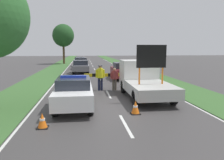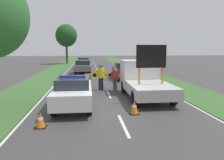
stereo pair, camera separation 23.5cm
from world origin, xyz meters
name	(u,v)px [view 2 (the right image)]	position (x,y,z in m)	size (l,w,h in m)	color
ground_plane	(114,106)	(0.00, 0.00, 0.00)	(160.00, 160.00, 0.00)	#3D3A3A
lane_markings	(98,72)	(0.00, 17.17, 0.00)	(8.19, 67.04, 0.01)	silver
grass_verge_left	(56,70)	(-5.69, 20.00, 0.01)	(3.10, 120.00, 0.03)	#38602D
grass_verge_right	(136,69)	(5.69, 20.00, 0.01)	(3.10, 120.00, 0.03)	#38602D
police_car	(73,91)	(-2.07, 0.00, 0.80)	(1.80, 4.67, 1.63)	white
work_truck	(143,79)	(2.07, 2.14, 1.07)	(2.29, 5.40, 3.14)	white
road_barrier	(109,76)	(0.22, 5.17, 0.93)	(3.53, 0.08, 1.11)	black
police_officer	(101,75)	(-0.42, 4.32, 1.07)	(0.64, 0.41, 1.79)	#191E38
pedestrian_civilian	(115,77)	(0.59, 4.28, 0.93)	(0.57, 0.36, 1.58)	brown
traffic_cone_near_police	(134,107)	(0.73, -1.51, 0.30)	(0.44, 0.44, 0.61)	black
traffic_cone_centre_front	(83,83)	(-1.70, 5.64, 0.34)	(0.50, 0.50, 0.69)	black
traffic_cone_near_truck	(40,120)	(-3.14, -2.81, 0.28)	(0.41, 0.41, 0.57)	black
queued_car_wagon_maroon	(124,71)	(2.17, 10.08, 0.81)	(1.77, 4.45, 1.60)	maroon
queued_car_suv_grey	(83,66)	(-1.90, 15.41, 0.81)	(1.90, 3.98, 1.57)	slate
queued_car_sedan_black	(84,63)	(-1.90, 21.06, 0.85)	(1.78, 4.24, 1.63)	black
queued_car_hatch_blue	(83,61)	(-2.17, 26.46, 0.80)	(1.76, 4.51, 1.55)	navy
roadside_tree_near_right	(66,36)	(-5.31, 32.41, 5.40)	(4.08, 4.08, 7.57)	#4C3823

